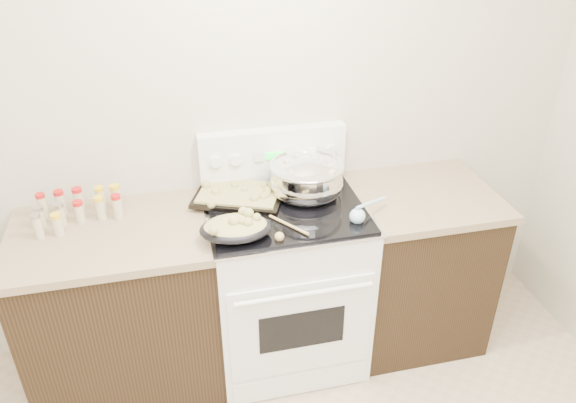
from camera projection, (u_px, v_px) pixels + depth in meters
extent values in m
cube|color=beige|center=(199.00, 107.00, 2.74)|extent=(4.00, 0.05, 2.70)
cube|color=black|center=(125.00, 311.00, 2.82)|extent=(0.90, 0.64, 0.88)
cube|color=brown|center=(110.00, 235.00, 2.59)|extent=(0.93, 0.67, 0.04)
cube|color=black|center=(413.00, 267.00, 3.13)|extent=(0.70, 0.64, 0.88)
cube|color=brown|center=(423.00, 196.00, 2.89)|extent=(0.73, 0.67, 0.04)
cube|color=white|center=(286.00, 285.00, 2.96)|extent=(0.76, 0.66, 0.92)
cube|color=white|center=(302.00, 329.00, 2.69)|extent=(0.70, 0.01, 0.55)
cube|color=black|center=(302.00, 330.00, 2.68)|extent=(0.42, 0.01, 0.22)
cylinder|color=white|center=(305.00, 294.00, 2.53)|extent=(0.65, 0.02, 0.02)
cube|color=white|center=(301.00, 383.00, 2.88)|extent=(0.70, 0.01, 0.14)
cube|color=silver|center=(286.00, 210.00, 2.73)|extent=(0.78, 0.68, 0.01)
cube|color=black|center=(286.00, 207.00, 2.72)|extent=(0.74, 0.64, 0.01)
cube|color=white|center=(273.00, 154.00, 2.89)|extent=(0.76, 0.07, 0.28)
cylinder|color=white|center=(216.00, 162.00, 2.79)|extent=(0.06, 0.02, 0.06)
cylinder|color=white|center=(236.00, 160.00, 2.81)|extent=(0.06, 0.02, 0.06)
cylinder|color=white|center=(312.00, 152.00, 2.89)|extent=(0.06, 0.02, 0.06)
cylinder|color=white|center=(331.00, 150.00, 2.91)|extent=(0.06, 0.02, 0.06)
cube|color=#19E533|center=(274.00, 156.00, 2.85)|extent=(0.09, 0.00, 0.04)
cube|color=silver|center=(259.00, 157.00, 2.83)|extent=(0.05, 0.00, 0.05)
cube|color=silver|center=(290.00, 154.00, 2.87)|extent=(0.05, 0.00, 0.05)
ellipsoid|color=silver|center=(307.00, 182.00, 2.78)|extent=(0.43, 0.43, 0.22)
cylinder|color=silver|center=(306.00, 193.00, 2.82)|extent=(0.20, 0.20, 0.01)
torus|color=silver|center=(307.00, 166.00, 2.74)|extent=(0.37, 0.37, 0.02)
cylinder|color=silver|center=(307.00, 177.00, 2.77)|extent=(0.35, 0.35, 0.12)
cylinder|color=brown|center=(307.00, 168.00, 2.74)|extent=(0.33, 0.33, 0.00)
cube|color=beige|center=(330.00, 166.00, 2.75)|extent=(0.03, 0.03, 0.02)
cube|color=beige|center=(332.00, 173.00, 2.68)|extent=(0.04, 0.04, 0.02)
cube|color=beige|center=(297.00, 157.00, 2.83)|extent=(0.04, 0.04, 0.03)
cube|color=beige|center=(320.00, 163.00, 2.77)|extent=(0.03, 0.03, 0.03)
cube|color=beige|center=(307.00, 171.00, 2.70)|extent=(0.03, 0.03, 0.03)
cube|color=beige|center=(322.00, 160.00, 2.80)|extent=(0.03, 0.03, 0.02)
cube|color=beige|center=(307.00, 158.00, 2.82)|extent=(0.04, 0.04, 0.03)
cube|color=beige|center=(292.00, 173.00, 2.68)|extent=(0.03, 0.03, 0.02)
cube|color=beige|center=(303.00, 163.00, 2.78)|extent=(0.03, 0.03, 0.03)
cube|color=beige|center=(282.00, 168.00, 2.73)|extent=(0.03, 0.03, 0.02)
cube|color=beige|center=(305.00, 174.00, 2.68)|extent=(0.03, 0.03, 0.02)
cube|color=beige|center=(288.00, 163.00, 2.78)|extent=(0.04, 0.04, 0.03)
cube|color=beige|center=(302.00, 159.00, 2.82)|extent=(0.03, 0.03, 0.03)
ellipsoid|color=black|center=(236.00, 228.00, 2.48)|extent=(0.34, 0.25, 0.08)
ellipsoid|color=tan|center=(235.00, 226.00, 2.47)|extent=(0.31, 0.23, 0.06)
sphere|color=tan|center=(257.00, 217.00, 2.48)|extent=(0.04, 0.04, 0.04)
sphere|color=tan|center=(248.00, 213.00, 2.50)|extent=(0.05, 0.05, 0.05)
sphere|color=tan|center=(248.00, 223.00, 2.44)|extent=(0.05, 0.05, 0.05)
sphere|color=tan|center=(242.00, 221.00, 2.44)|extent=(0.04, 0.04, 0.04)
sphere|color=tan|center=(213.00, 231.00, 2.38)|extent=(0.04, 0.04, 0.04)
sphere|color=tan|center=(240.00, 220.00, 2.46)|extent=(0.04, 0.04, 0.04)
sphere|color=tan|center=(234.00, 221.00, 2.44)|extent=(0.05, 0.05, 0.05)
sphere|color=tan|center=(243.00, 212.00, 2.52)|extent=(0.04, 0.04, 0.04)
cube|color=black|center=(239.00, 195.00, 2.79)|extent=(0.51, 0.44, 0.02)
cube|color=tan|center=(239.00, 193.00, 2.78)|extent=(0.46, 0.39, 0.02)
sphere|color=tan|center=(264.00, 186.00, 2.83)|extent=(0.03, 0.03, 0.03)
sphere|color=tan|center=(254.00, 199.00, 2.71)|extent=(0.04, 0.04, 0.04)
sphere|color=tan|center=(206.00, 185.00, 2.82)|extent=(0.05, 0.05, 0.05)
sphere|color=tan|center=(212.00, 205.00, 2.67)|extent=(0.04, 0.04, 0.04)
sphere|color=tan|center=(235.00, 185.00, 2.83)|extent=(0.04, 0.04, 0.04)
sphere|color=tan|center=(263.00, 197.00, 2.73)|extent=(0.04, 0.04, 0.04)
sphere|color=tan|center=(267.00, 194.00, 2.74)|extent=(0.04, 0.04, 0.04)
sphere|color=tan|center=(268.00, 191.00, 2.78)|extent=(0.04, 0.04, 0.04)
sphere|color=tan|center=(216.00, 192.00, 2.77)|extent=(0.05, 0.05, 0.05)
sphere|color=tan|center=(244.00, 190.00, 2.79)|extent=(0.03, 0.03, 0.03)
cylinder|color=tan|center=(289.00, 225.00, 2.56)|extent=(0.15, 0.20, 0.01)
sphere|color=tan|center=(279.00, 237.00, 2.47)|extent=(0.04, 0.04, 0.04)
sphere|color=#9DD2EA|center=(357.00, 216.00, 2.59)|extent=(0.07, 0.07, 0.07)
cylinder|color=#9DD2EA|center=(371.00, 203.00, 2.65)|extent=(0.20, 0.15, 0.07)
cylinder|color=#BFB28C|center=(43.00, 208.00, 2.65)|extent=(0.04, 0.04, 0.11)
cylinder|color=#B21414|center=(40.00, 196.00, 2.61)|extent=(0.04, 0.04, 0.02)
cylinder|color=#BFB28C|center=(61.00, 204.00, 2.67)|extent=(0.04, 0.04, 0.11)
cylinder|color=#B21414|center=(58.00, 193.00, 2.64)|extent=(0.05, 0.05, 0.02)
cylinder|color=#BFB28C|center=(79.00, 202.00, 2.69)|extent=(0.04, 0.04, 0.11)
cylinder|color=#B21414|center=(77.00, 190.00, 2.65)|extent=(0.05, 0.05, 0.02)
cylinder|color=#BFB28C|center=(101.00, 201.00, 2.70)|extent=(0.04, 0.04, 0.11)
cylinder|color=gold|center=(99.00, 189.00, 2.67)|extent=(0.05, 0.05, 0.02)
cylinder|color=#BFB28C|center=(117.00, 199.00, 2.72)|extent=(0.05, 0.05, 0.11)
cylinder|color=gold|center=(114.00, 187.00, 2.68)|extent=(0.05, 0.05, 0.02)
cylinder|color=#BFB28C|center=(40.00, 219.00, 2.58)|extent=(0.04, 0.04, 0.09)
cylinder|color=#B2B2B7|center=(38.00, 209.00, 2.55)|extent=(0.04, 0.04, 0.02)
cylinder|color=#BFB28C|center=(61.00, 216.00, 2.59)|extent=(0.04, 0.04, 0.10)
cylinder|color=#B2B2B7|center=(58.00, 205.00, 2.56)|extent=(0.05, 0.05, 0.02)
cylinder|color=#BFB28C|center=(80.00, 213.00, 2.62)|extent=(0.04, 0.04, 0.09)
cylinder|color=#B21414|center=(77.00, 203.00, 2.59)|extent=(0.05, 0.05, 0.02)
cylinder|color=#BFB28C|center=(101.00, 210.00, 2.64)|extent=(0.04, 0.04, 0.10)
cylinder|color=gold|center=(98.00, 199.00, 2.61)|extent=(0.05, 0.05, 0.02)
cylinder|color=#BFB28C|center=(118.00, 208.00, 2.64)|extent=(0.04, 0.04, 0.11)
cylinder|color=#B21414|center=(116.00, 197.00, 2.61)|extent=(0.05, 0.05, 0.02)
cylinder|color=#BFB28C|center=(38.00, 228.00, 2.50)|extent=(0.04, 0.04, 0.11)
cylinder|color=#B2B2B7|center=(35.00, 216.00, 2.47)|extent=(0.04, 0.04, 0.02)
cylinder|color=#BFB28C|center=(58.00, 226.00, 2.53)|extent=(0.04, 0.04, 0.09)
cylinder|color=gold|center=(55.00, 216.00, 2.50)|extent=(0.05, 0.05, 0.02)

